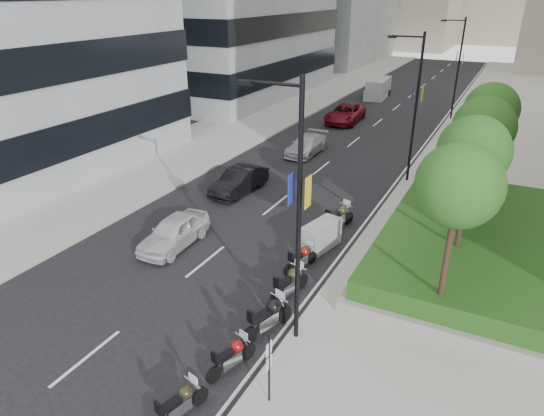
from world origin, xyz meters
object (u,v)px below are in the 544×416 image
Objects in this scene: motorcycle_3 at (290,283)px; motorcycle_0 at (180,403)px; motorcycle_1 at (232,356)px; car_c at (307,145)px; lamp_post_1 at (414,102)px; motorcycle_5 at (321,236)px; car_a at (174,232)px; lamp_post_2 at (457,64)px; motorcycle_6 at (338,217)px; delivery_van at (378,89)px; car_b at (239,181)px; car_d at (345,114)px; motorcycle_2 at (268,317)px; motorcycle_4 at (301,258)px; lamp_post_0 at (295,206)px; parking_sign at (269,365)px.

motorcycle_0 is at bearing -168.87° from motorcycle_3.
motorcycle_1 is 22.75m from car_c.
motorcycle_5 is (-1.50, -10.58, -4.40)m from lamp_post_1.
lamp_post_1 reaches higher than car_a.
lamp_post_2 reaches higher than motorcycle_5.
motorcycle_6 is 33.70m from delivery_van.
motorcycle_6 is at bearing -11.93° from car_b.
car_d is at bearing 26.94° from motorcycle_0.
lamp_post_2 is 1.75× the size of delivery_van.
car_c reaches higher than motorcycle_0.
delivery_van reaches higher than car_b.
motorcycle_1 is at bearing -158.02° from motorcycle_6.
car_a reaches higher than motorcycle_0.
lamp_post_1 reaches higher than motorcycle_2.
car_d is (-7.05, 34.29, 0.26)m from motorcycle_0.
motorcycle_4 is at bearing -97.05° from lamp_post_1.
motorcycle_3 is 11.21m from car_b.
car_d is (-0.58, 10.26, 0.12)m from car_c.
lamp_post_2 is at bearing 74.07° from car_a.
lamp_post_2 is 3.83× the size of motorcycle_5.
car_b is at bearing 40.19° from motorcycle_0.
lamp_post_2 is at bearing 10.97° from motorcycle_3.
lamp_post_0 is at bearing -47.92° from car_b.
car_b is at bearing 123.52° from parking_sign.
motorcycle_3 is 1.19× the size of motorcycle_4.
car_b reaches higher than motorcycle_4.
car_d reaches higher than motorcycle_2.
motorcycle_4 is at bearing -161.42° from motorcycle_6.
lamp_post_0 is 7.92m from motorcycle_5.
motorcycle_0 reaches higher than motorcycle_4.
motorcycle_1 is at bearing -166.06° from motorcycle_3.
motorcycle_1 is 0.47× the size of car_a.
lamp_post_0 reaches higher than delivery_van.
motorcycle_2 is (-1.54, 2.92, -0.81)m from parking_sign.
motorcycle_4 is at bearing 106.84° from parking_sign.
lamp_post_2 reaches higher than motorcycle_1.
car_c is 10.27m from car_d.
lamp_post_1 is 20.33m from parking_sign.
lamp_post_0 reaches higher than motorcycle_3.
car_b is (-7.38, 12.97, 0.18)m from motorcycle_1.
delivery_van is at bearing 24.72° from motorcycle_5.
delivery_van reaches higher than car_d.
car_c reaches higher than motorcycle_3.
lamp_post_0 is 3.83× the size of motorcycle_5.
lamp_post_2 reaches higher than parking_sign.
parking_sign reaches higher than motorcycle_5.
motorcycle_5 is at bearing 103.12° from lamp_post_0.
car_a is (-6.27, -2.85, 0.06)m from motorcycle_5.
car_a reaches higher than motorcycle_4.
delivery_van is at bearing 24.40° from motorcycle_0.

